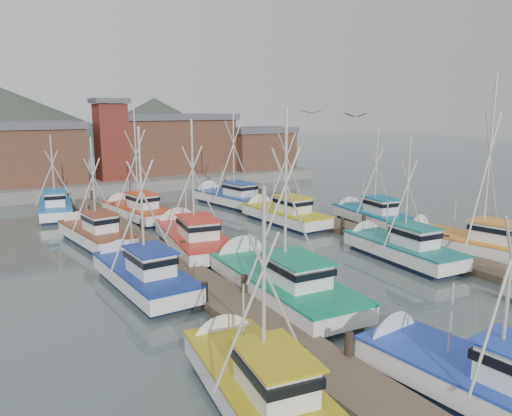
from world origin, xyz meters
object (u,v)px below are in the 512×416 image
boat_0 (476,380)px  lookout_tower (111,139)px  boat_4 (276,280)px  boat_12 (135,210)px  boat_8 (191,237)px

boat_0 → lookout_tower: bearing=81.7°
lookout_tower → boat_4: (-2.34, -35.10, -4.87)m
lookout_tower → boat_4: bearing=-93.8°
boat_0 → boat_12: boat_12 is taller
boat_4 → boat_12: bearing=94.7°
boat_8 → boat_12: bearing=101.1°
lookout_tower → boat_12: lookout_tower is taller
boat_12 → boat_4: bearing=-97.5°
lookout_tower → boat_0: (-2.22, -45.56, -4.87)m
boat_0 → boat_4: (-0.12, 10.46, 0.01)m
boat_0 → boat_8: (-0.15, 20.04, 0.00)m
boat_4 → boat_12: 19.70m
boat_0 → boat_12: 30.16m
boat_4 → boat_8: size_ratio=1.02×
boat_8 → boat_12: boat_12 is taller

